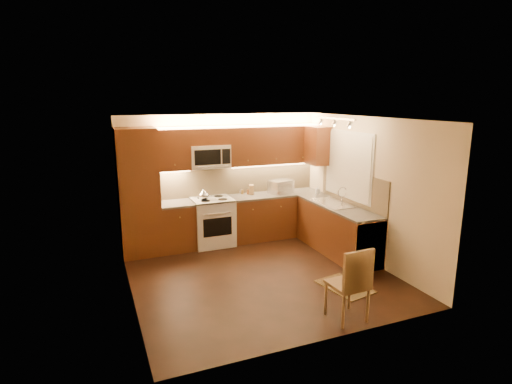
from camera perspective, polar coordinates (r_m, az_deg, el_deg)
name	(u,v)px	position (r m, az deg, el deg)	size (l,w,h in m)	color
floor	(260,275)	(6.84, 0.58, -11.33)	(4.00, 4.00, 0.01)	black
ceiling	(261,119)	(6.25, 0.64, 10.07)	(4.00, 4.00, 0.01)	beige
wall_back	(222,178)	(8.27, -4.76, 1.98)	(4.00, 0.01, 2.50)	beige
wall_front	(329,240)	(4.73, 10.08, -6.52)	(4.00, 0.01, 2.50)	beige
wall_left	(127,213)	(5.98, -17.39, -2.81)	(0.01, 4.00, 2.50)	beige
wall_right	(367,190)	(7.42, 15.00, 0.32)	(0.01, 4.00, 2.50)	beige
pantry	(139,193)	(7.68, -15.88, -0.09)	(0.70, 0.60, 2.30)	#4D2A10
base_cab_back_left	(177,227)	(7.95, -10.83, -4.75)	(0.62, 0.60, 0.86)	#4D2A10
counter_back_left	(176,204)	(7.83, -10.97, -1.61)	(0.62, 0.60, 0.04)	#353330
base_cab_back_right	(275,216)	(8.55, 2.62, -3.27)	(1.92, 0.60, 0.86)	#4D2A10
counter_back_right	(275,194)	(8.44, 2.65, -0.34)	(1.92, 0.60, 0.04)	#353330
base_cab_right	(337,230)	(7.78, 11.11, -5.17)	(0.60, 2.00, 0.86)	#4D2A10
counter_right	(338,206)	(7.65, 11.25, -1.96)	(0.60, 2.00, 0.04)	#353330
dishwasher	(360,242)	(7.24, 14.14, -6.70)	(0.58, 0.60, 0.84)	silver
backsplash_back	(238,179)	(8.38, -2.45, 1.81)	(3.30, 0.02, 0.60)	tan
backsplash_right	(352,188)	(7.74, 13.15, 0.55)	(0.02, 2.00, 0.60)	tan
upper_cab_back_left	(172,150)	(7.77, -11.46, 5.73)	(0.62, 0.35, 0.75)	#4D2A10
upper_cab_back_right	(273,145)	(8.38, 2.36, 6.48)	(1.92, 0.35, 0.75)	#4D2A10
upper_cab_bridge	(208,136)	(7.90, -6.58, 7.62)	(0.76, 0.35, 0.31)	#4D2A10
upper_cab_right_corner	(318,146)	(8.37, 8.51, 6.34)	(0.35, 0.50, 0.75)	#4D2A10
stove	(213,222)	(8.07, -5.99, -4.10)	(0.76, 0.65, 0.92)	silver
microwave	(209,156)	(7.93, -6.48, 4.92)	(0.76, 0.38, 0.44)	silver
window_frame	(349,165)	(7.79, 12.64, 3.64)	(0.03, 1.44, 1.24)	silver
window_blinds	(348,165)	(7.77, 12.51, 3.64)	(0.02, 1.36, 1.16)	silver
sink	(334,200)	(7.75, 10.68, -1.02)	(0.52, 0.86, 0.15)	silver
faucet	(342,195)	(7.83, 11.81, -0.37)	(0.20, 0.04, 0.30)	silver
track_light_bar	(335,118)	(7.33, 10.80, 9.94)	(0.04, 1.20, 0.03)	silver
kettle	(204,194)	(7.82, -7.24, -0.33)	(0.20, 0.20, 0.23)	silver
toaster_oven	(281,187)	(8.46, 3.41, 0.76)	(0.45, 0.33, 0.27)	silver
knife_block	(251,190)	(8.34, -0.64, 0.34)	(0.09, 0.14, 0.20)	#8B5D3E
spice_jar_a	(240,192)	(8.40, -2.17, 0.04)	(0.04, 0.04, 0.09)	silver
spice_jar_b	(242,192)	(8.38, -1.89, 0.02)	(0.05, 0.05, 0.09)	olive
spice_jar_c	(242,191)	(8.40, -1.96, 0.11)	(0.04, 0.04, 0.10)	silver
spice_jar_d	(248,192)	(8.36, -1.12, 0.02)	(0.04, 0.04, 0.10)	brown
soap_bottle	(318,190)	(8.47, 8.51, 0.29)	(0.07, 0.08, 0.17)	silver
rug	(345,287)	(6.57, 12.15, -12.63)	(0.54, 0.81, 0.01)	black
dining_chair	(347,283)	(5.53, 12.49, -12.09)	(0.44, 0.44, 1.00)	#8B5D3E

